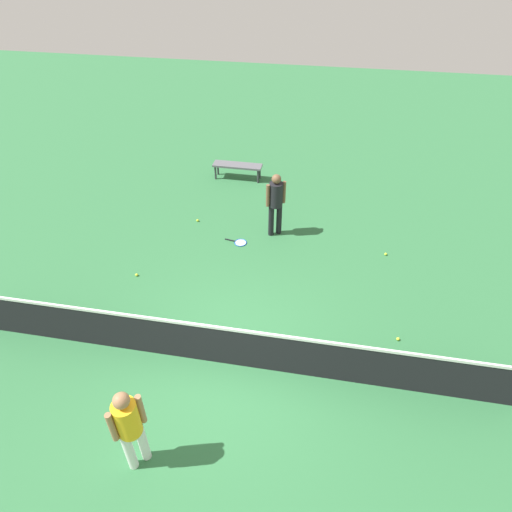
# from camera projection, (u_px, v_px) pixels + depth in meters

# --- Properties ---
(ground_plane) EXTENTS (40.00, 40.00, 0.00)m
(ground_plane) POSITION_uv_depth(u_px,v_px,m) (230.00, 364.00, 8.16)
(ground_plane) COLOR #2D6B3D
(court_net) EXTENTS (10.09, 0.09, 1.07)m
(court_net) POSITION_uv_depth(u_px,v_px,m) (229.00, 346.00, 7.85)
(court_net) COLOR #4C4C51
(court_net) RESTS_ON ground_plane
(player_near_side) EXTENTS (0.49, 0.47, 1.70)m
(player_near_side) POSITION_uv_depth(u_px,v_px,m) (276.00, 200.00, 10.80)
(player_near_side) COLOR black
(player_near_side) RESTS_ON ground_plane
(player_far_side) EXTENTS (0.48, 0.48, 1.70)m
(player_far_side) POSITION_uv_depth(u_px,v_px,m) (129.00, 425.00, 6.10)
(player_far_side) COLOR white
(player_far_side) RESTS_ON ground_plane
(tennis_racket_near_player) EXTENTS (0.60, 0.37, 0.03)m
(tennis_racket_near_player) POSITION_uv_depth(u_px,v_px,m) (240.00, 242.00, 11.10)
(tennis_racket_near_player) COLOR blue
(tennis_racket_near_player) RESTS_ON ground_plane
(tennis_ball_near_player) EXTENTS (0.07, 0.07, 0.07)m
(tennis_ball_near_player) POSITION_uv_depth(u_px,v_px,m) (198.00, 220.00, 11.84)
(tennis_ball_near_player) COLOR #C6E033
(tennis_ball_near_player) RESTS_ON ground_plane
(tennis_ball_by_net) EXTENTS (0.07, 0.07, 0.07)m
(tennis_ball_by_net) POSITION_uv_depth(u_px,v_px,m) (398.00, 339.00, 8.59)
(tennis_ball_by_net) COLOR #C6E033
(tennis_ball_by_net) RESTS_ON ground_plane
(tennis_ball_midcourt) EXTENTS (0.07, 0.07, 0.07)m
(tennis_ball_midcourt) POSITION_uv_depth(u_px,v_px,m) (137.00, 275.00, 10.08)
(tennis_ball_midcourt) COLOR #C6E033
(tennis_ball_midcourt) RESTS_ON ground_plane
(tennis_ball_baseline) EXTENTS (0.07, 0.07, 0.07)m
(tennis_ball_baseline) POSITION_uv_depth(u_px,v_px,m) (386.00, 254.00, 10.69)
(tennis_ball_baseline) COLOR #C6E033
(tennis_ball_baseline) RESTS_ON ground_plane
(courtside_bench) EXTENTS (1.50, 0.41, 0.48)m
(courtside_bench) POSITION_uv_depth(u_px,v_px,m) (237.00, 166.00, 13.49)
(courtside_bench) COLOR #595960
(courtside_bench) RESTS_ON ground_plane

